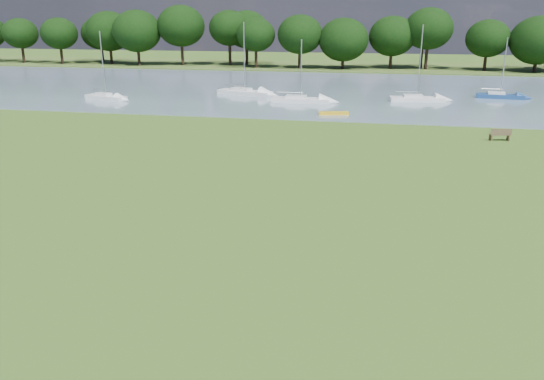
% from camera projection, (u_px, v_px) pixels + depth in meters
% --- Properties ---
extents(ground, '(220.00, 220.00, 0.00)m').
position_uv_depth(ground, '(290.00, 213.00, 23.86)').
color(ground, '#597329').
extents(river, '(220.00, 40.00, 0.10)m').
position_uv_depth(river, '(349.00, 91.00, 62.97)').
color(river, slate).
rests_on(river, ground).
extents(far_bank, '(220.00, 20.00, 0.40)m').
position_uv_depth(far_bank, '(360.00, 68.00, 90.90)').
color(far_bank, '#4C6626').
rests_on(far_bank, ground).
extents(riverbank_bench, '(1.50, 0.72, 0.89)m').
position_uv_depth(riverbank_bench, '(500.00, 135.00, 37.45)').
color(riverbank_bench, brown).
rests_on(riverbank_bench, ground).
extents(kayak, '(2.73, 1.17, 0.27)m').
position_uv_depth(kayak, '(334.00, 113.00, 47.30)').
color(kayak, gold).
rests_on(kayak, river).
extents(tree_line, '(131.24, 8.14, 9.85)m').
position_uv_depth(tree_line, '(333.00, 33.00, 86.20)').
color(tree_line, black).
rests_on(tree_line, far_bank).
extents(sailboat_0, '(4.97, 2.64, 6.96)m').
position_uv_depth(sailboat_0, '(105.00, 96.00, 55.78)').
color(sailboat_0, silver).
rests_on(sailboat_0, river).
extents(sailboat_1, '(5.60, 2.15, 7.60)m').
position_uv_depth(sailboat_1, '(416.00, 97.00, 54.69)').
color(sailboat_1, silver).
rests_on(sailboat_1, river).
extents(sailboat_3, '(6.58, 3.55, 7.79)m').
position_uv_depth(sailboat_3, '(244.00, 91.00, 59.36)').
color(sailboat_3, silver).
rests_on(sailboat_3, river).
extents(sailboat_4, '(4.91, 1.79, 6.30)m').
position_uv_depth(sailboat_4, '(500.00, 95.00, 56.60)').
color(sailboat_4, navy).
rests_on(sailboat_4, river).
extents(sailboat_5, '(5.93, 1.72, 6.21)m').
position_uv_depth(sailboat_5, '(300.00, 98.00, 54.02)').
color(sailboat_5, silver).
rests_on(sailboat_5, river).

